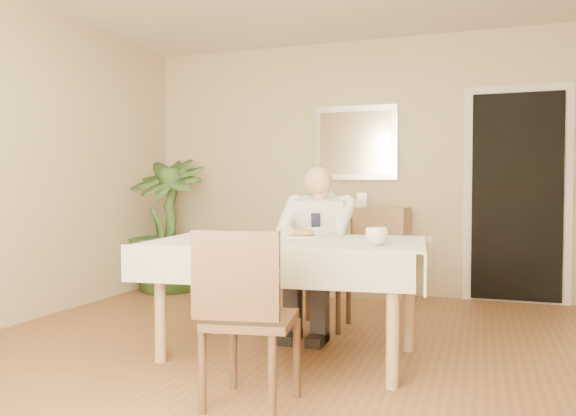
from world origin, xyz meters
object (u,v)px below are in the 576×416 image
(coffee_mug, at_px, (377,236))
(potted_palm, at_px, (167,225))
(seated_man, at_px, (315,241))
(sideboard, at_px, (352,251))
(chair_far, at_px, (325,266))
(chair_near, at_px, (245,309))
(dining_table, at_px, (289,253))

(coffee_mug, distance_m, potted_palm, 3.19)
(seated_man, height_order, sideboard, seated_man)
(chair_far, bearing_deg, chair_near, -80.00)
(potted_palm, bearing_deg, chair_far, -24.45)
(potted_palm, bearing_deg, seated_man, -30.90)
(seated_man, xyz_separation_m, potted_palm, (-1.96, 1.18, 0.01))
(dining_table, height_order, chair_near, chair_near)
(dining_table, distance_m, sideboard, 2.17)
(dining_table, relative_size, chair_far, 2.15)
(chair_near, height_order, seated_man, seated_man)
(dining_table, bearing_deg, seated_man, 84.25)
(chair_near, distance_m, sideboard, 3.08)
(chair_far, height_order, chair_near, chair_near)
(chair_near, relative_size, sideboard, 0.79)
(chair_far, xyz_separation_m, sideboard, (-0.07, 1.29, -0.02))
(sideboard, distance_m, potted_palm, 1.95)
(potted_palm, bearing_deg, coffee_mug, -36.81)
(dining_table, bearing_deg, coffee_mug, -19.38)
(potted_palm, bearing_deg, sideboard, 11.73)
(dining_table, xyz_separation_m, chair_near, (0.09, -0.91, -0.17))
(chair_far, distance_m, seated_man, 0.36)
(chair_near, bearing_deg, chair_far, 83.42)
(coffee_mug, xyz_separation_m, sideboard, (-0.66, 2.31, -0.36))
(coffee_mug, bearing_deg, chair_near, -123.27)
(chair_far, height_order, sideboard, sideboard)
(chair_near, relative_size, coffee_mug, 6.79)
(chair_far, relative_size, seated_man, 0.68)
(seated_man, bearing_deg, potted_palm, 149.10)
(coffee_mug, bearing_deg, potted_palm, 143.19)
(chair_near, bearing_deg, potted_palm, 118.06)
(sideboard, bearing_deg, chair_far, -83.14)
(chair_near, height_order, coffee_mug, chair_near)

